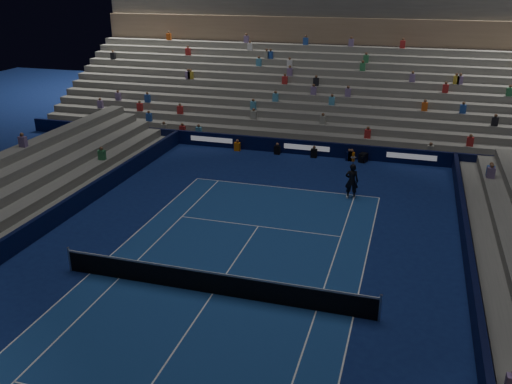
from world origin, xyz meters
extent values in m
plane|color=navy|center=(0.00, 0.00, 0.00)|extent=(90.00, 90.00, 0.00)
cube|color=navy|center=(0.00, 0.00, 0.01)|extent=(10.97, 23.77, 0.01)
cube|color=black|center=(0.00, 18.50, 0.50)|extent=(44.00, 0.25, 1.00)
cube|color=black|center=(9.70, 0.00, 0.50)|extent=(0.25, 37.00, 1.00)
cube|color=#080E32|center=(-9.70, 0.00, 0.50)|extent=(0.25, 37.00, 1.00)
cube|color=slate|center=(0.00, 19.50, 0.25)|extent=(44.00, 1.00, 0.50)
cube|color=slate|center=(0.00, 20.50, 0.50)|extent=(44.00, 1.00, 1.00)
cube|color=slate|center=(0.00, 21.50, 0.75)|extent=(44.00, 1.00, 1.50)
cube|color=slate|center=(0.00, 22.50, 1.00)|extent=(44.00, 1.00, 2.00)
cube|color=slate|center=(0.00, 23.50, 1.25)|extent=(44.00, 1.00, 2.50)
cube|color=slate|center=(0.00, 24.50, 1.50)|extent=(44.00, 1.00, 3.00)
cube|color=slate|center=(0.00, 25.50, 1.75)|extent=(44.00, 1.00, 3.50)
cube|color=slate|center=(0.00, 26.50, 2.00)|extent=(44.00, 1.00, 4.00)
cube|color=slate|center=(0.00, 27.50, 2.25)|extent=(44.00, 1.00, 4.50)
cube|color=slate|center=(0.00, 28.50, 2.50)|extent=(44.00, 1.00, 5.00)
cube|color=slate|center=(0.00, 29.50, 2.75)|extent=(44.00, 1.00, 5.50)
cube|color=slate|center=(0.00, 30.50, 3.00)|extent=(44.00, 1.00, 6.00)
cube|color=#886D54|center=(0.00, 31.60, 7.10)|extent=(44.00, 0.60, 2.20)
cube|color=slate|center=(10.50, 0.00, 0.25)|extent=(1.00, 37.00, 0.50)
cylinder|color=#B2B2B7|center=(-6.40, 0.00, 0.55)|extent=(0.10, 0.10, 1.10)
cylinder|color=#B2B2B7|center=(6.40, 0.00, 0.55)|extent=(0.10, 0.10, 1.10)
cube|color=black|center=(0.00, 0.00, 0.45)|extent=(12.80, 0.03, 0.90)
cube|color=white|center=(0.00, 0.00, 0.94)|extent=(12.80, 0.04, 0.08)
imported|color=black|center=(3.93, 11.44, 1.01)|extent=(0.78, 0.55, 2.02)
cube|color=black|center=(3.92, 17.99, 0.30)|extent=(0.62, 0.68, 0.60)
cylinder|color=black|center=(3.92, 17.54, 0.48)|extent=(0.27, 0.38, 0.16)
camera|label=1|loc=(6.80, -17.10, 11.66)|focal=38.20mm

